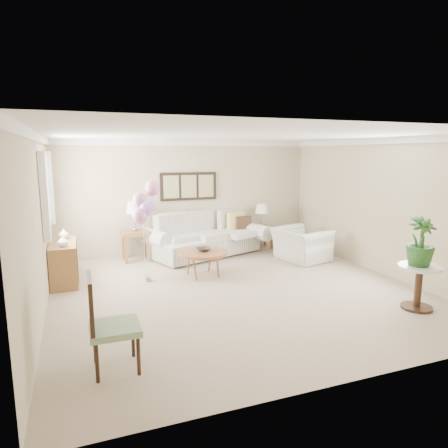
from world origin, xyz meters
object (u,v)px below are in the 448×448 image
(accent_chair, at_px, (107,322))
(balloon_cluster, at_px, (146,203))
(armchair, at_px, (301,245))
(coffee_table, at_px, (203,253))
(sofa, at_px, (206,238))

(accent_chair, bearing_deg, balloon_cluster, 72.23)
(accent_chair, height_order, balloon_cluster, balloon_cluster)
(armchair, bearing_deg, coffee_table, 86.42)
(balloon_cluster, bearing_deg, accent_chair, -107.77)
(coffee_table, bearing_deg, balloon_cluster, 179.22)
(armchair, distance_m, accent_chair, 5.37)
(sofa, xyz_separation_m, armchair, (1.80, -1.17, -0.04))
(armchair, xyz_separation_m, balloon_cluster, (-3.39, -0.32, 1.09))
(balloon_cluster, bearing_deg, armchair, 5.36)
(accent_chair, xyz_separation_m, balloon_cluster, (0.92, 2.88, 0.89))
(accent_chair, bearing_deg, sofa, 60.14)
(coffee_table, height_order, armchair, armchair)
(sofa, relative_size, coffee_table, 3.16)
(coffee_table, relative_size, accent_chair, 0.89)
(armchair, bearing_deg, balloon_cluster, 83.73)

